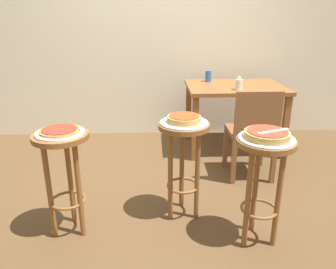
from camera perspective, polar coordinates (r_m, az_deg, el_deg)
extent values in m
plane|color=brown|center=(2.87, -0.15, -10.50)|extent=(6.00, 6.00, 0.00)
cube|color=beige|center=(4.12, -1.25, 20.68)|extent=(6.00, 0.10, 3.00)
cylinder|color=brown|center=(2.13, 16.44, -1.29)|extent=(0.36, 0.36, 0.03)
cylinder|color=brown|center=(2.37, 14.71, -8.57)|extent=(0.04, 0.04, 0.70)
cylinder|color=brown|center=(2.21, 13.51, -10.80)|extent=(0.04, 0.04, 0.70)
cylinder|color=brown|center=(2.27, 18.34, -10.43)|extent=(0.04, 0.04, 0.70)
torus|color=brown|center=(2.33, 15.28, -12.14)|extent=(0.25, 0.25, 0.02)
cylinder|color=silver|center=(2.12, 16.50, -0.70)|extent=(0.34, 0.34, 0.01)
cylinder|color=tan|center=(2.11, 16.57, -0.04)|extent=(0.28, 0.28, 0.04)
cylinder|color=#B23823|center=(2.10, 16.63, 0.55)|extent=(0.24, 0.24, 0.01)
cylinder|color=brown|center=(2.25, -17.94, -0.28)|extent=(0.36, 0.36, 0.03)
cylinder|color=brown|center=(2.49, -16.40, -7.31)|extent=(0.04, 0.04, 0.70)
cylinder|color=brown|center=(2.37, -19.62, -9.14)|extent=(0.04, 0.04, 0.70)
cylinder|color=brown|center=(2.32, -14.96, -9.25)|extent=(0.04, 0.04, 0.70)
torus|color=brown|center=(2.45, -16.74, -10.71)|extent=(0.25, 0.25, 0.02)
cylinder|color=white|center=(2.24, -18.01, 0.28)|extent=(0.31, 0.31, 0.01)
cylinder|color=#B78442|center=(2.24, -18.04, 0.61)|extent=(0.25, 0.25, 0.01)
cylinder|color=red|center=(2.23, -18.07, 0.86)|extent=(0.22, 0.22, 0.01)
cylinder|color=brown|center=(2.34, 2.74, 1.50)|extent=(0.36, 0.36, 0.03)
cylinder|color=brown|center=(2.58, 2.38, -5.44)|extent=(0.04, 0.04, 0.70)
cylinder|color=brown|center=(2.42, 0.40, -7.22)|extent=(0.04, 0.04, 0.70)
cylinder|color=brown|center=(2.44, 5.02, -7.10)|extent=(0.04, 0.04, 0.70)
torus|color=brown|center=(2.53, 2.56, -8.69)|extent=(0.25, 0.25, 0.02)
cylinder|color=silver|center=(2.33, 2.75, 2.05)|extent=(0.34, 0.34, 0.01)
cylinder|color=tan|center=(2.32, 2.76, 2.66)|extent=(0.24, 0.24, 0.04)
cylinder|color=red|center=(2.32, 2.77, 3.20)|extent=(0.21, 0.21, 0.01)
cube|color=brown|center=(3.71, 11.45, 7.94)|extent=(1.04, 0.75, 0.04)
cube|color=brown|center=(3.42, 4.65, 0.91)|extent=(0.06, 0.06, 0.68)
cube|color=brown|center=(3.65, 19.41, 1.09)|extent=(0.06, 0.06, 0.68)
cube|color=brown|center=(4.03, 3.51, 3.97)|extent=(0.06, 0.06, 0.68)
cube|color=brown|center=(4.24, 16.26, 3.99)|extent=(0.06, 0.06, 0.68)
cylinder|color=silver|center=(3.49, 12.02, 8.35)|extent=(0.07, 0.07, 0.11)
cylinder|color=#3360B2|center=(3.86, 6.92, 9.90)|extent=(0.07, 0.07, 0.13)
cylinder|color=white|center=(3.76, 12.08, 8.99)|extent=(0.04, 0.04, 0.08)
cube|color=brown|center=(3.16, 13.90, 0.49)|extent=(0.40, 0.40, 0.04)
cube|color=brown|center=(2.93, 15.19, 3.31)|extent=(0.40, 0.03, 0.40)
cube|color=brown|center=(3.45, 15.67, -1.98)|extent=(0.04, 0.04, 0.42)
cube|color=brown|center=(3.36, 9.81, -2.13)|extent=(0.04, 0.04, 0.42)
cube|color=brown|center=(3.14, 17.60, -4.46)|extent=(0.04, 0.04, 0.42)
cube|color=brown|center=(3.04, 11.17, -4.70)|extent=(0.04, 0.04, 0.42)
cube|color=silver|center=(2.09, 17.60, 0.53)|extent=(0.21, 0.10, 0.01)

